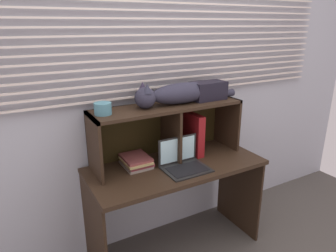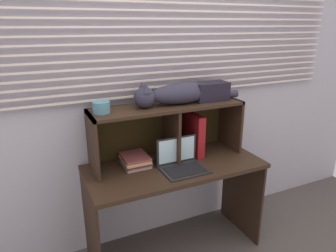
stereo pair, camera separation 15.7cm
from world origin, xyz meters
name	(u,v)px [view 1 (the left image)]	position (x,y,z in m)	size (l,w,h in m)	color
back_panel_with_blinds	(155,83)	(0.00, 0.55, 1.26)	(4.40, 0.08, 2.50)	#AFB2BE
desk	(176,183)	(0.00, 0.23, 0.58)	(1.26, 0.56, 0.73)	black
hutch_shelf_unit	(166,121)	(0.00, 0.38, 1.01)	(1.11, 0.30, 0.41)	black
cat	(177,94)	(0.07, 0.35, 1.21)	(0.83, 0.16, 0.18)	#2D2B3B
laptop	(183,162)	(0.02, 0.16, 0.77)	(0.31, 0.24, 0.20)	black
binder_upright	(193,134)	(0.22, 0.35, 0.89)	(0.06, 0.24, 0.32)	maroon
book_stack	(136,161)	(-0.26, 0.35, 0.76)	(0.19, 0.23, 0.07)	gray
small_basket	(103,109)	(-0.47, 0.35, 1.18)	(0.11, 0.11, 0.08)	teal
storage_box	(208,91)	(0.35, 0.35, 1.21)	(0.26, 0.14, 0.13)	black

